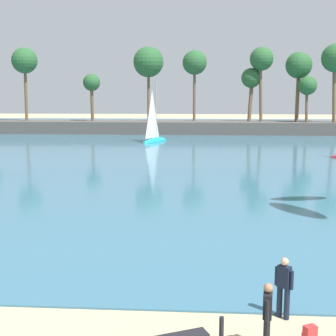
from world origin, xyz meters
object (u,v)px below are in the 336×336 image
object	(u,v)px
backpack_by_trailer	(309,335)
person_rigging_by_gear	(267,316)
person_at_waterline	(284,286)
sailboat_mid_bay	(154,136)

from	to	relation	value
backpack_by_trailer	person_rigging_by_gear	bearing A→B (deg)	-155.77
person_at_waterline	backpack_by_trailer	world-z (taller)	person_at_waterline
person_at_waterline	sailboat_mid_bay	world-z (taller)	sailboat_mid_bay
person_at_waterline	sailboat_mid_bay	xyz separation A→B (m)	(-7.77, 45.15, -0.14)
backpack_by_trailer	sailboat_mid_bay	distance (m)	47.13
person_rigging_by_gear	sailboat_mid_bay	bearing A→B (deg)	98.62
person_rigging_by_gear	person_at_waterline	size ratio (longest dim) A/B	1.00
backpack_by_trailer	sailboat_mid_bay	bearing A→B (deg)	100.01
backpack_by_trailer	sailboat_mid_bay	xyz separation A→B (m)	(-8.19, 46.41, 0.54)
person_rigging_by_gear	person_at_waterline	distance (m)	1.87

